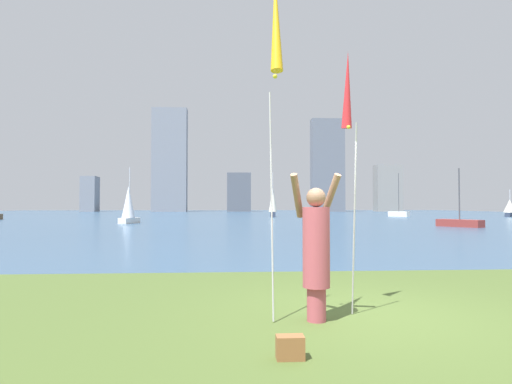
{
  "coord_description": "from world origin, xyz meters",
  "views": [
    {
      "loc": [
        -2.04,
        -6.14,
        1.6
      ],
      "look_at": [
        -1.02,
        9.74,
        2.07
      ],
      "focal_mm": 30.2,
      "sensor_mm": 36.0,
      "label": 1
    }
  ],
  "objects_px": {
    "sailboat_0": "(399,214)",
    "person": "(316,248)",
    "sailboat_2": "(273,202)",
    "bag": "(290,347)",
    "sailboat_3": "(460,223)",
    "sailboat_7": "(510,208)",
    "kite_flag_left": "(276,29)",
    "sailboat_6": "(129,206)",
    "kite_flag_right": "(348,96)"
  },
  "relations": [
    {
      "from": "sailboat_3",
      "to": "sailboat_7",
      "type": "relative_size",
      "value": 1.17
    },
    {
      "from": "sailboat_0",
      "to": "sailboat_2",
      "type": "distance_m",
      "value": 17.24
    },
    {
      "from": "person",
      "to": "sailboat_0",
      "type": "bearing_deg",
      "value": 58.74
    },
    {
      "from": "sailboat_3",
      "to": "sailboat_7",
      "type": "bearing_deg",
      "value": 50.15
    },
    {
      "from": "bag",
      "to": "sailboat_3",
      "type": "distance_m",
      "value": 30.24
    },
    {
      "from": "kite_flag_left",
      "to": "sailboat_2",
      "type": "xyz_separation_m",
      "value": [
        5.19,
        50.67,
        -1.95
      ]
    },
    {
      "from": "sailboat_0",
      "to": "sailboat_7",
      "type": "bearing_deg",
      "value": -8.1
    },
    {
      "from": "sailboat_0",
      "to": "person",
      "type": "bearing_deg",
      "value": -113.17
    },
    {
      "from": "person",
      "to": "bag",
      "type": "distance_m",
      "value": 1.77
    },
    {
      "from": "sailboat_3",
      "to": "sailboat_6",
      "type": "distance_m",
      "value": 26.22
    },
    {
      "from": "kite_flag_right",
      "to": "bag",
      "type": "bearing_deg",
      "value": -121.21
    },
    {
      "from": "bag",
      "to": "sailboat_3",
      "type": "relative_size",
      "value": 0.07
    },
    {
      "from": "sailboat_0",
      "to": "sailboat_2",
      "type": "bearing_deg",
      "value": -178.21
    },
    {
      "from": "kite_flag_right",
      "to": "sailboat_2",
      "type": "distance_m",
      "value": 49.98
    },
    {
      "from": "kite_flag_left",
      "to": "kite_flag_right",
      "type": "bearing_deg",
      "value": 35.98
    },
    {
      "from": "person",
      "to": "kite_flag_right",
      "type": "height_order",
      "value": "kite_flag_right"
    },
    {
      "from": "sailboat_6",
      "to": "sailboat_7",
      "type": "bearing_deg",
      "value": 20.87
    },
    {
      "from": "sailboat_0",
      "to": "sailboat_3",
      "type": "bearing_deg",
      "value": -103.29
    },
    {
      "from": "sailboat_2",
      "to": "bag",
      "type": "bearing_deg",
      "value": -95.7
    },
    {
      "from": "sailboat_2",
      "to": "sailboat_7",
      "type": "distance_m",
      "value": 31.45
    },
    {
      "from": "sailboat_3",
      "to": "sailboat_7",
      "type": "height_order",
      "value": "sailboat_3"
    },
    {
      "from": "kite_flag_left",
      "to": "sailboat_7",
      "type": "height_order",
      "value": "kite_flag_left"
    },
    {
      "from": "person",
      "to": "kite_flag_right",
      "type": "bearing_deg",
      "value": 31.71
    },
    {
      "from": "sailboat_2",
      "to": "sailboat_7",
      "type": "xyz_separation_m",
      "value": [
        31.41,
        -1.49,
        -0.77
      ]
    },
    {
      "from": "kite_flag_right",
      "to": "sailboat_7",
      "type": "relative_size",
      "value": 1.08
    },
    {
      "from": "kite_flag_left",
      "to": "sailboat_6",
      "type": "height_order",
      "value": "sailboat_6"
    },
    {
      "from": "sailboat_0",
      "to": "sailboat_6",
      "type": "height_order",
      "value": "sailboat_0"
    },
    {
      "from": "person",
      "to": "sailboat_0",
      "type": "distance_m",
      "value": 55.3
    },
    {
      "from": "kite_flag_right",
      "to": "sailboat_3",
      "type": "height_order",
      "value": "sailboat_3"
    },
    {
      "from": "person",
      "to": "bag",
      "type": "xyz_separation_m",
      "value": [
        -0.57,
        -1.43,
        -0.88
      ]
    },
    {
      "from": "kite_flag_left",
      "to": "sailboat_6",
      "type": "bearing_deg",
      "value": 106.02
    },
    {
      "from": "kite_flag_left",
      "to": "sailboat_7",
      "type": "bearing_deg",
      "value": 53.34
    },
    {
      "from": "kite_flag_right",
      "to": "sailboat_3",
      "type": "bearing_deg",
      "value": 57.9
    },
    {
      "from": "sailboat_7",
      "to": "kite_flag_left",
      "type": "bearing_deg",
      "value": -126.66
    },
    {
      "from": "sailboat_0",
      "to": "sailboat_2",
      "type": "xyz_separation_m",
      "value": [
        -17.16,
        -0.54,
        1.53
      ]
    },
    {
      "from": "bag",
      "to": "sailboat_2",
      "type": "xyz_separation_m",
      "value": [
        5.17,
        51.73,
        1.82
      ]
    },
    {
      "from": "kite_flag_left",
      "to": "bag",
      "type": "distance_m",
      "value": 3.92
    },
    {
      "from": "person",
      "to": "sailboat_2",
      "type": "height_order",
      "value": "sailboat_2"
    },
    {
      "from": "sailboat_3",
      "to": "sailboat_0",
      "type": "bearing_deg",
      "value": 76.71
    },
    {
      "from": "kite_flag_right",
      "to": "sailboat_2",
      "type": "xyz_separation_m",
      "value": [
        4.0,
        49.8,
        -1.3
      ]
    },
    {
      "from": "kite_flag_right",
      "to": "sailboat_2",
      "type": "height_order",
      "value": "sailboat_2"
    },
    {
      "from": "person",
      "to": "sailboat_2",
      "type": "relative_size",
      "value": 0.35
    },
    {
      "from": "person",
      "to": "sailboat_0",
      "type": "relative_size",
      "value": 0.35
    },
    {
      "from": "sailboat_3",
      "to": "sailboat_6",
      "type": "height_order",
      "value": "sailboat_6"
    },
    {
      "from": "bag",
      "to": "kite_flag_right",
      "type": "bearing_deg",
      "value": 58.79
    },
    {
      "from": "sailboat_6",
      "to": "sailboat_3",
      "type": "bearing_deg",
      "value": -15.9
    },
    {
      "from": "sailboat_6",
      "to": "kite_flag_right",
      "type": "bearing_deg",
      "value": -71.53
    },
    {
      "from": "sailboat_2",
      "to": "sailboat_7",
      "type": "bearing_deg",
      "value": -2.72
    },
    {
      "from": "sailboat_3",
      "to": "sailboat_6",
      "type": "xyz_separation_m",
      "value": [
        -25.19,
        7.17,
        1.22
      ]
    },
    {
      "from": "kite_flag_right",
      "to": "sailboat_0",
      "type": "distance_m",
      "value": 54.68
    }
  ]
}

